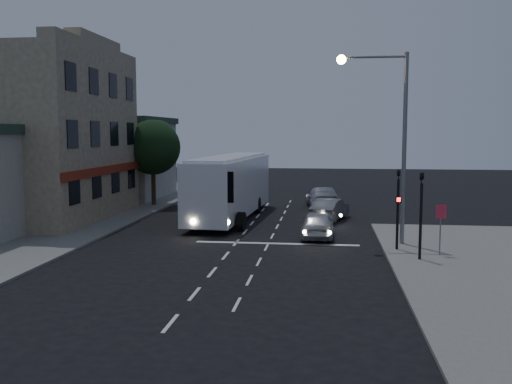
# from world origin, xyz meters

# --- Properties ---
(ground) EXTENTS (120.00, 120.00, 0.00)m
(ground) POSITION_xyz_m (0.00, 0.00, 0.00)
(ground) COLOR black
(sidewalk_far) EXTENTS (12.00, 50.00, 0.12)m
(sidewalk_far) POSITION_xyz_m (-13.00, 8.00, 0.06)
(sidewalk_far) COLOR slate
(sidewalk_far) RESTS_ON ground
(road_markings) EXTENTS (8.00, 30.55, 0.01)m
(road_markings) POSITION_xyz_m (1.29, 3.31, 0.00)
(road_markings) COLOR silver
(road_markings) RESTS_ON ground
(tour_bus) EXTENTS (3.49, 12.99, 3.95)m
(tour_bus) POSITION_xyz_m (-1.57, 9.73, 2.13)
(tour_bus) COLOR silver
(tour_bus) RESTS_ON ground
(car_suv) EXTENTS (1.67, 4.09, 1.39)m
(car_suv) POSITION_xyz_m (3.96, 3.80, 0.69)
(car_suv) COLOR silver
(car_suv) RESTS_ON ground
(car_sedan_a) EXTENTS (2.55, 4.40, 1.37)m
(car_sedan_a) POSITION_xyz_m (4.63, 9.76, 0.69)
(car_sedan_a) COLOR gray
(car_sedan_a) RESTS_ON ground
(car_sedan_b) EXTENTS (2.74, 5.51, 1.54)m
(car_sedan_b) POSITION_xyz_m (4.15, 15.38, 0.77)
(car_sedan_b) COLOR #9DA0AB
(car_sedan_b) RESTS_ON ground
(traffic_signal_main) EXTENTS (0.25, 0.35, 4.10)m
(traffic_signal_main) POSITION_xyz_m (7.60, 0.78, 2.42)
(traffic_signal_main) COLOR black
(traffic_signal_main) RESTS_ON sidewalk_near
(traffic_signal_side) EXTENTS (0.18, 0.15, 4.10)m
(traffic_signal_side) POSITION_xyz_m (8.30, -1.20, 2.42)
(traffic_signal_side) COLOR black
(traffic_signal_side) RESTS_ON sidewalk_near
(regulatory_sign) EXTENTS (0.45, 0.12, 2.20)m
(regulatory_sign) POSITION_xyz_m (9.30, -0.24, 1.60)
(regulatory_sign) COLOR slate
(regulatory_sign) RESTS_ON sidewalk_near
(streetlight) EXTENTS (3.32, 0.44, 9.00)m
(streetlight) POSITION_xyz_m (7.34, 2.20, 5.73)
(streetlight) COLOR slate
(streetlight) RESTS_ON sidewalk_near
(main_building) EXTENTS (10.12, 12.00, 11.00)m
(main_building) POSITION_xyz_m (-13.96, 8.00, 5.16)
(main_building) COLOR #786A4B
(main_building) RESTS_ON sidewalk_far
(low_building_north) EXTENTS (9.40, 9.40, 6.50)m
(low_building_north) POSITION_xyz_m (-13.50, 20.00, 3.39)
(low_building_north) COLOR #9B958C
(low_building_north) RESTS_ON sidewalk_far
(street_tree) EXTENTS (4.00, 4.00, 6.20)m
(street_tree) POSITION_xyz_m (-8.21, 15.02, 4.50)
(street_tree) COLOR black
(street_tree) RESTS_ON sidewalk_far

